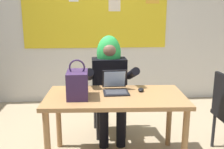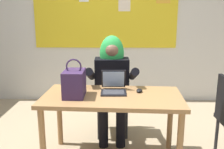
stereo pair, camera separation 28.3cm
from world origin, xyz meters
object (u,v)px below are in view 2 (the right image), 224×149
Objects in this scene: person_costumed at (112,78)px; handbag at (74,83)px; chair_at_desk at (112,93)px; computer_mouse at (139,90)px; desk_main at (112,104)px; laptop at (114,87)px.

person_costumed is 3.35× the size of handbag.
person_costumed is (0.01, -0.13, 0.23)m from chair_at_desk.
chair_at_desk is 8.79× the size of computer_mouse.
person_costumed is at bearing -0.86° from chair_at_desk.
chair_at_desk is 2.42× the size of handbag.
desk_main is 0.44m from handbag.
handbag is (-0.37, -0.03, 0.22)m from desk_main.
chair_at_desk is 0.27m from person_costumed.
handbag is at bearing -159.58° from laptop.
computer_mouse is at bearing 22.06° from desk_main.
handbag reaches higher than computer_mouse.
handbag reaches higher than chair_at_desk.
person_costumed is at bearing 60.11° from handbag.
handbag is (-0.66, -0.15, 0.12)m from computer_mouse.
computer_mouse is 0.68m from handbag.
laptop is (0.01, 0.12, 0.14)m from desk_main.
desk_main is at bearing -2.62° from chair_at_desk.
desk_main is 4.60× the size of laptop.
computer_mouse is at bearing 12.54° from handbag.
handbag is (-0.36, -0.62, 0.11)m from person_costumed.
person_costumed is at bearing 92.02° from laptop.
person_costumed is at bearing 91.51° from desk_main.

